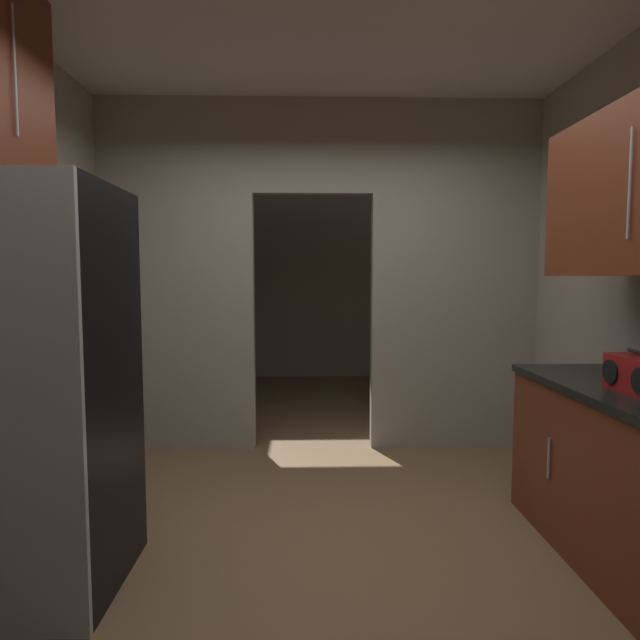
{
  "coord_description": "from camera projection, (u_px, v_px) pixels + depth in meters",
  "views": [
    {
      "loc": [
        -0.13,
        -2.67,
        1.42
      ],
      "look_at": [
        -0.02,
        1.07,
        1.12
      ],
      "focal_mm": 30.24,
      "sensor_mm": 36.0,
      "label": 1
    }
  ],
  "objects": [
    {
      "name": "ground",
      "position": [
        330.0,
        553.0,
        2.78
      ],
      "size": [
        20.0,
        20.0,
        0.0
      ],
      "primitive_type": "plane",
      "color": "brown"
    },
    {
      "name": "refrigerator",
      "position": [
        33.0,
        390.0,
        2.42
      ],
      "size": [
        0.74,
        0.79,
        1.83
      ],
      "color": "black",
      "rests_on": "ground"
    },
    {
      "name": "adjoining_room_shell",
      "position": [
        315.0,
        277.0,
        6.61
      ],
      "size": [
        3.56,
        3.29,
        2.84
      ],
      "color": "gray",
      "rests_on": "ground"
    },
    {
      "name": "kitchen_overhead_slab",
      "position": [
        326.0,
        23.0,
        3.08
      ],
      "size": [
        3.96,
        7.52,
        0.06
      ],
      "primitive_type": "cube",
      "color": "silver"
    },
    {
      "name": "kitchen_partition",
      "position": [
        322.0,
        266.0,
        4.41
      ],
      "size": [
        3.56,
        0.12,
        2.84
      ],
      "color": "#9E998C",
      "rests_on": "ground"
    }
  ]
}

